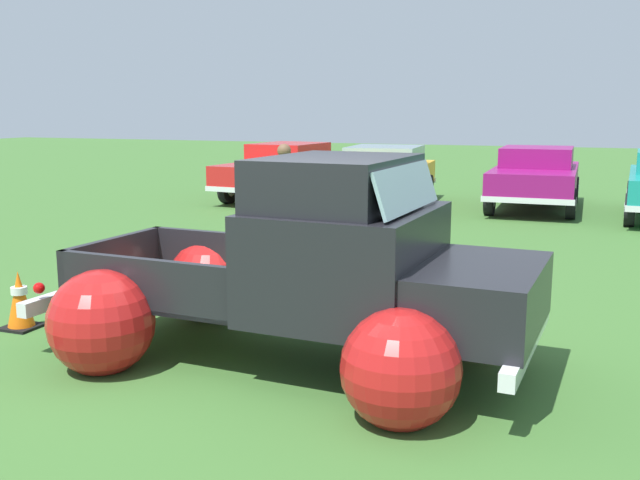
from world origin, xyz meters
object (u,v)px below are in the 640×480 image
(show_car_0, at_px, (286,168))
(lane_cone_1, at_px, (20,300))
(show_car_1, at_px, (383,174))
(spectator_0, at_px, (285,188))
(show_car_2, at_px, (536,175))
(vintage_pickup_truck, at_px, (320,284))

(show_car_0, height_order, lane_cone_1, show_car_0)
(show_car_1, bearing_deg, spectator_0, -5.77)
(show_car_1, xyz_separation_m, spectator_0, (-0.16, -5.54, 0.22))
(lane_cone_1, bearing_deg, spectator_0, 81.26)
(show_car_0, bearing_deg, show_car_2, 97.82)
(spectator_0, bearing_deg, vintage_pickup_truck, -144.37)
(vintage_pickup_truck, xyz_separation_m, show_car_0, (-5.20, 11.25, 0.03))
(show_car_1, relative_size, lane_cone_1, 7.33)
(vintage_pickup_truck, xyz_separation_m, show_car_2, (1.01, 11.55, 0.03))
(spectator_0, bearing_deg, show_car_2, -20.33)
(lane_cone_1, bearing_deg, show_car_1, 84.86)
(show_car_2, height_order, lane_cone_1, show_car_2)
(lane_cone_1, bearing_deg, show_car_2, 69.33)
(show_car_0, relative_size, show_car_2, 1.08)
(vintage_pickup_truck, relative_size, lane_cone_1, 7.49)
(vintage_pickup_truck, relative_size, spectator_0, 2.70)
(show_car_2, height_order, spectator_0, spectator_0)
(vintage_pickup_truck, xyz_separation_m, show_car_1, (-2.42, 10.67, 0.03))
(vintage_pickup_truck, relative_size, show_car_1, 1.02)
(show_car_2, bearing_deg, vintage_pickup_truck, -5.38)
(show_car_1, height_order, lane_cone_1, show_car_1)
(show_car_0, distance_m, spectator_0, 6.66)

